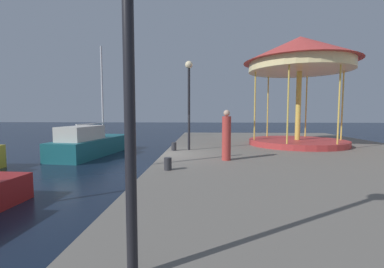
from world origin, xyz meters
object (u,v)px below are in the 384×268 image
lamp_post_near_edge (128,20)px  bollard_north (174,146)px  lamp_post_mid_promenade (189,89)px  carousel (300,64)px  sailboat_teal (91,144)px  bollard_center (168,164)px  person_far_corner (226,137)px

lamp_post_near_edge → bollard_north: lamp_post_near_edge is taller
lamp_post_mid_promenade → carousel: bearing=20.7°
sailboat_teal → lamp_post_near_edge: (6.19, -13.11, 2.83)m
carousel → bollard_north: bearing=-159.1°
lamp_post_mid_promenade → bollard_center: lamp_post_mid_promenade is taller
lamp_post_mid_promenade → bollard_center: size_ratio=10.69×
carousel → person_far_corner: size_ratio=3.18×
bollard_center → bollard_north: bearing=94.2°
carousel → bollard_north: size_ratio=15.23×
sailboat_teal → bollard_center: size_ratio=17.35×
bollard_north → bollard_center: same height
carousel → bollard_center: bearing=-132.7°
bollard_center → person_far_corner: bearing=43.4°
bollard_center → person_far_corner: size_ratio=0.21×
lamp_post_near_edge → bollard_north: bearing=94.1°
carousel → lamp_post_mid_promenade: size_ratio=1.42×
sailboat_teal → person_far_corner: (7.79, -5.75, 0.99)m
bollard_north → person_far_corner: bearing=-46.9°
carousel → bollard_north: (-6.67, -2.54, -4.29)m
sailboat_teal → lamp_post_mid_promenade: bearing=-25.8°
lamp_post_near_edge → carousel: bearing=64.2°
carousel → bollard_north: 8.33m
bollard_center → lamp_post_mid_promenade: bearing=85.2°
lamp_post_near_edge → bollard_north: size_ratio=9.94×
carousel → lamp_post_near_edge: size_ratio=1.53×
bollard_north → person_far_corner: 3.45m
bollard_north → lamp_post_near_edge: bearing=-85.9°
sailboat_teal → lamp_post_mid_promenade: 7.51m
lamp_post_near_edge → sailboat_teal: bearing=115.3°
sailboat_teal → bollard_north: bearing=-30.9°
lamp_post_near_edge → bollard_center: bearing=94.0°
lamp_post_near_edge → person_far_corner: lamp_post_near_edge is taller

